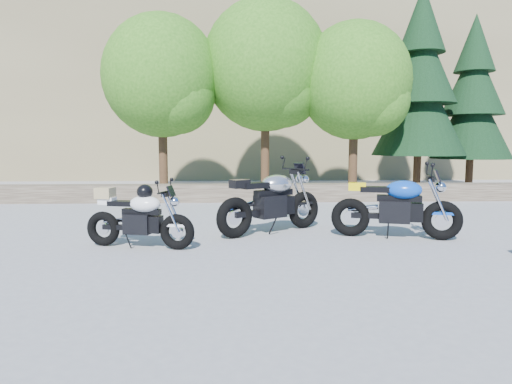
# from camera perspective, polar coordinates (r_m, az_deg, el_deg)

# --- Properties ---
(ground) EXTENTS (90.00, 90.00, 0.00)m
(ground) POSITION_cam_1_polar(r_m,az_deg,el_deg) (7.74, -1.15, -6.32)
(ground) COLOR gray
(ground) RESTS_ON ground
(stone_wall) EXTENTS (22.00, 0.55, 0.50)m
(stone_wall) POSITION_cam_1_polar(r_m,az_deg,el_deg) (13.13, -1.75, -0.11)
(stone_wall) COLOR #43382C
(stone_wall) RESTS_ON ground
(hillside) EXTENTS (80.00, 30.00, 15.00)m
(hillside) POSITION_cam_1_polar(r_m,az_deg,el_deg) (36.17, 2.60, 15.33)
(hillside) COLOR #726546
(hillside) RESTS_ON ground
(tree_decid_left) EXTENTS (3.67, 3.67, 5.62)m
(tree_decid_left) POSITION_cam_1_polar(r_m,az_deg,el_deg) (14.99, -11.35, 13.51)
(tree_decid_left) COLOR #382314
(tree_decid_left) RESTS_ON ground
(tree_decid_mid) EXTENTS (4.08, 4.08, 6.24)m
(tree_decid_mid) POSITION_cam_1_polar(r_m,az_deg,el_deg) (15.32, 1.59, 14.99)
(tree_decid_mid) COLOR #382314
(tree_decid_mid) RESTS_ON ground
(tree_decid_right) EXTENTS (3.54, 3.54, 5.41)m
(tree_decid_right) POSITION_cam_1_polar(r_m,az_deg,el_deg) (15.12, 12.68, 12.90)
(tree_decid_right) COLOR #382314
(tree_decid_right) RESTS_ON ground
(conifer_near) EXTENTS (3.17, 3.17, 7.06)m
(conifer_near) POSITION_cam_1_polar(r_m,az_deg,el_deg) (17.12, 19.83, 12.48)
(conifer_near) COLOR #382314
(conifer_near) RESTS_ON ground
(conifer_far) EXTENTS (2.82, 2.82, 6.27)m
(conifer_far) POSITION_cam_1_polar(r_m,az_deg,el_deg) (18.54, 25.47, 10.45)
(conifer_far) COLOR #382314
(conifer_far) RESTS_ON ground
(silver_bike) EXTENTS (2.07, 1.48, 1.19)m
(silver_bike) POSITION_cam_1_polar(r_m,az_deg,el_deg) (8.48, 1.98, -1.25)
(silver_bike) COLOR black
(silver_bike) RESTS_ON ground
(white_bike) EXTENTS (1.82, 0.71, 1.02)m
(white_bike) POSITION_cam_1_polar(r_m,az_deg,el_deg) (7.50, -14.45, -3.01)
(white_bike) COLOR black
(white_bike) RESTS_ON ground
(blue_bike) EXTENTS (2.20, 0.88, 1.12)m
(blue_bike) POSITION_cam_1_polar(r_m,az_deg,el_deg) (8.36, 17.16, -1.86)
(blue_bike) COLOR black
(blue_bike) RESTS_ON ground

